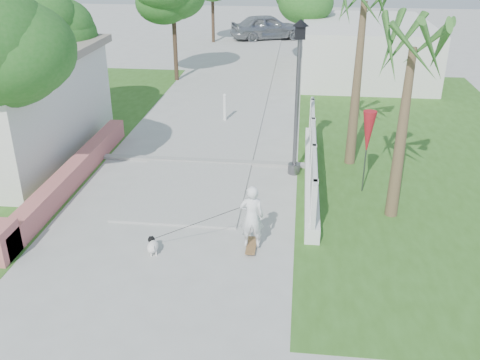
# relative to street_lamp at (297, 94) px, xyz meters

# --- Properties ---
(ground) EXTENTS (90.00, 90.00, 0.00)m
(ground) POSITION_rel_street_lamp_xyz_m (-2.90, -5.50, -2.43)
(ground) COLOR #B7B7B2
(ground) RESTS_ON ground
(path_strip) EXTENTS (3.20, 36.00, 0.06)m
(path_strip) POSITION_rel_street_lamp_xyz_m (-2.90, 14.50, -2.40)
(path_strip) COLOR #B7B7B2
(path_strip) RESTS_ON ground
(curb) EXTENTS (6.50, 0.25, 0.10)m
(curb) POSITION_rel_street_lamp_xyz_m (-2.90, 0.50, -2.38)
(curb) COLOR #999993
(curb) RESTS_ON ground
(grass_left) EXTENTS (8.00, 20.00, 0.01)m
(grass_left) POSITION_rel_street_lamp_xyz_m (-9.90, 2.50, -2.42)
(grass_left) COLOR #355F1E
(grass_left) RESTS_ON ground
(grass_right) EXTENTS (8.00, 20.00, 0.01)m
(grass_right) POSITION_rel_street_lamp_xyz_m (4.10, 2.50, -2.42)
(grass_right) COLOR #355F1E
(grass_right) RESTS_ON ground
(pink_wall) EXTENTS (0.45, 8.20, 0.80)m
(pink_wall) POSITION_rel_street_lamp_xyz_m (-6.20, -1.95, -2.11)
(pink_wall) COLOR #BF6462
(pink_wall) RESTS_ON ground
(lattice_fence) EXTENTS (0.35, 7.00, 1.50)m
(lattice_fence) POSITION_rel_street_lamp_xyz_m (0.50, -0.50, -1.88)
(lattice_fence) COLOR white
(lattice_fence) RESTS_ON ground
(building_right) EXTENTS (6.00, 8.00, 2.60)m
(building_right) POSITION_rel_street_lamp_xyz_m (3.10, 12.50, -1.13)
(building_right) COLOR silver
(building_right) RESTS_ON ground
(street_lamp) EXTENTS (0.44, 0.44, 4.44)m
(street_lamp) POSITION_rel_street_lamp_xyz_m (0.00, 0.00, 0.00)
(street_lamp) COLOR #59595E
(street_lamp) RESTS_ON ground
(bollard) EXTENTS (0.14, 0.14, 1.09)m
(bollard) POSITION_rel_street_lamp_xyz_m (-2.70, 4.50, -1.84)
(bollard) COLOR white
(bollard) RESTS_ON ground
(patio_umbrella) EXTENTS (0.36, 0.36, 2.30)m
(patio_umbrella) POSITION_rel_street_lamp_xyz_m (1.90, -1.00, -0.74)
(patio_umbrella) COLOR #59595E
(patio_umbrella) RESTS_ON ground
(tree_left_mid) EXTENTS (3.20, 3.20, 4.85)m
(tree_left_mid) POSITION_rel_street_lamp_xyz_m (-8.38, 2.98, 1.07)
(tree_left_mid) COLOR #4C3826
(tree_left_mid) RESTS_ON ground
(palm_far) EXTENTS (1.80, 1.80, 5.30)m
(palm_far) POSITION_rel_street_lamp_xyz_m (1.70, 1.00, 2.06)
(palm_far) COLOR brown
(palm_far) RESTS_ON ground
(palm_near) EXTENTS (1.80, 1.80, 4.70)m
(palm_near) POSITION_rel_street_lamp_xyz_m (2.50, -2.30, 1.53)
(palm_near) COLOR brown
(palm_near) RESTS_ON ground
(skateboarder) EXTENTS (2.43, 0.78, 1.56)m
(skateboarder) POSITION_rel_street_lamp_xyz_m (-1.62, -4.37, -1.72)
(skateboarder) COLOR olive
(skateboarder) RESTS_ON ground
(dog) EXTENTS (0.37, 0.50, 0.36)m
(dog) POSITION_rel_street_lamp_xyz_m (-3.02, -4.73, -2.23)
(dog) COLOR white
(dog) RESTS_ON ground
(parked_car) EXTENTS (5.21, 3.67, 1.65)m
(parked_car) POSITION_rel_street_lamp_xyz_m (-2.25, 21.78, -1.60)
(parked_car) COLOR #ADAFB5
(parked_car) RESTS_ON ground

